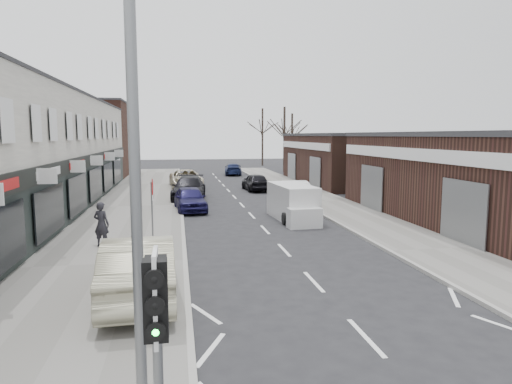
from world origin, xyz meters
name	(u,v)px	position (x,y,z in m)	size (l,w,h in m)	color
pavement_left	(136,207)	(-6.75, 22.00, 0.06)	(5.50, 64.00, 0.12)	slate
pavement_right	(326,202)	(5.75, 22.00, 0.06)	(3.50, 64.00, 0.12)	slate
shop_terrace_left	(2,154)	(-13.50, 19.50, 3.55)	(8.00, 41.00, 7.10)	silver
brick_block_far	(89,140)	(-13.50, 45.00, 4.00)	(8.00, 10.00, 8.00)	#45251D
right_unit_near	(499,179)	(12.50, 14.00, 2.25)	(10.00, 18.00, 4.50)	#39221A
right_unit_far	(354,159)	(12.50, 34.00, 2.25)	(10.00, 16.00, 4.50)	#39221A
tree_far_a	(284,172)	(9.00, 48.00, 0.00)	(3.60, 3.60, 8.00)	#382D26
tree_far_b	(292,168)	(11.50, 54.00, 0.00)	(3.60, 3.60, 7.50)	#382D26
tree_far_c	(262,166)	(8.50, 60.00, 0.00)	(3.60, 3.60, 8.50)	#382D26
traffic_light	(157,318)	(-4.40, -2.02, 2.41)	(0.28, 0.60, 3.10)	slate
street_lamp	(147,130)	(-4.53, -0.80, 4.62)	(2.23, 0.22, 8.00)	slate
warning_sign	(153,192)	(-5.16, 12.00, 2.20)	(0.12, 0.80, 2.70)	slate
white_van	(293,203)	(2.00, 16.34, 0.90)	(2.02, 4.99, 1.90)	silver
sedan_on_pavement	(139,267)	(-5.20, 5.15, 0.98)	(1.83, 5.23, 1.72)	#9F9B7F
pedestrian	(101,224)	(-7.15, 11.39, 1.02)	(0.66, 0.43, 1.81)	#222227
parked_car_left_a	(190,199)	(-3.40, 20.24, 0.73)	(1.73, 4.31, 1.47)	#16143F
parked_car_left_b	(189,188)	(-3.34, 25.20, 0.80)	(2.25, 5.52, 1.60)	black
parked_car_left_c	(186,179)	(-3.40, 32.35, 0.79)	(2.62, 5.69, 1.58)	#BAAF95
parked_car_right_a	(293,192)	(3.47, 22.10, 0.78)	(1.65, 4.74, 1.56)	silver
parked_car_right_b	(255,182)	(2.20, 29.56, 0.72)	(1.69, 4.21, 1.43)	black
parked_car_right_c	(233,169)	(2.20, 44.69, 0.66)	(1.85, 4.55, 1.32)	#151D41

